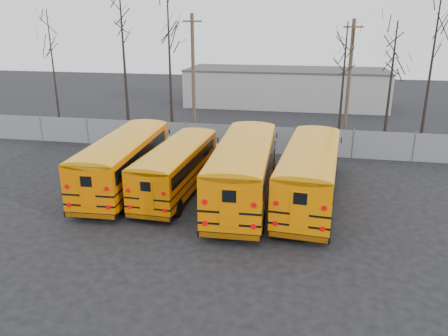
% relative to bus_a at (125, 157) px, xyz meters
% --- Properties ---
extents(ground, '(120.00, 120.00, 0.00)m').
position_rel_bus_a_xyz_m(ground, '(5.11, -3.50, -1.83)').
color(ground, black).
rests_on(ground, ground).
extents(fence, '(40.00, 0.04, 2.00)m').
position_rel_bus_a_xyz_m(fence, '(5.11, 8.50, -0.83)').
color(fence, gray).
rests_on(fence, ground).
extents(distant_building, '(22.00, 8.00, 4.00)m').
position_rel_bus_a_xyz_m(distant_building, '(7.11, 28.50, 0.17)').
color(distant_building, '#9C9C97').
rests_on(distant_building, ground).
extents(bus_a, '(3.18, 11.27, 3.12)m').
position_rel_bus_a_xyz_m(bus_a, '(0.00, 0.00, 0.00)').
color(bus_a, black).
rests_on(bus_a, ground).
extents(bus_b, '(2.67, 10.15, 2.82)m').
position_rel_bus_a_xyz_m(bus_b, '(3.11, -0.04, -0.18)').
color(bus_b, black).
rests_on(bus_b, ground).
extents(bus_c, '(3.17, 11.97, 3.32)m').
position_rel_bus_a_xyz_m(bus_c, '(6.85, -0.48, 0.12)').
color(bus_c, black).
rests_on(bus_c, ground).
extents(bus_d, '(3.44, 11.56, 3.19)m').
position_rel_bus_a_xyz_m(bus_d, '(10.26, -0.16, 0.04)').
color(bus_d, black).
rests_on(bus_d, ground).
extents(utility_pole_left, '(1.74, 0.44, 9.79)m').
position_rel_bus_a_xyz_m(utility_pole_left, '(-0.17, 15.49, 3.20)').
color(utility_pole_left, brown).
rests_on(utility_pole_left, ground).
extents(utility_pole_right, '(1.57, 0.79, 9.34)m').
position_rel_bus_a_xyz_m(utility_pole_right, '(12.92, 14.32, 2.97)').
color(utility_pole_right, brown).
rests_on(utility_pole_right, ground).
extents(tree_0, '(0.26, 0.26, 10.16)m').
position_rel_bus_a_xyz_m(tree_0, '(-12.83, 14.24, 3.25)').
color(tree_0, black).
rests_on(tree_0, ground).
extents(tree_1, '(0.26, 0.26, 12.29)m').
position_rel_bus_a_xyz_m(tree_1, '(-5.56, 13.30, 4.32)').
color(tree_1, black).
rests_on(tree_1, ground).
extents(tree_2, '(0.26, 0.26, 11.26)m').
position_rel_bus_a_xyz_m(tree_2, '(-1.55, 13.30, 3.80)').
color(tree_2, black).
rests_on(tree_2, ground).
extents(tree_3, '(0.26, 0.26, 9.12)m').
position_rel_bus_a_xyz_m(tree_3, '(12.28, 11.47, 2.73)').
color(tree_3, black).
rests_on(tree_3, ground).
extents(tree_4, '(0.26, 0.26, 9.19)m').
position_rel_bus_a_xyz_m(tree_4, '(15.42, 10.37, 2.77)').
color(tree_4, black).
rests_on(tree_4, ground).
extents(tree_5, '(0.26, 0.26, 11.46)m').
position_rel_bus_a_xyz_m(tree_5, '(18.12, 11.29, 3.90)').
color(tree_5, black).
rests_on(tree_5, ground).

